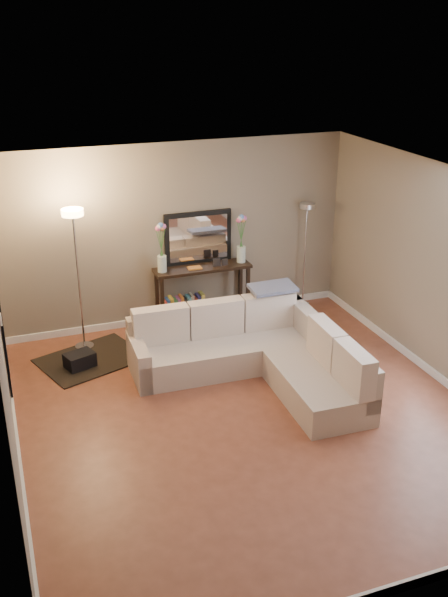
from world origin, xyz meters
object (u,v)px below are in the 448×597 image
object	(u,v)px
sectional_sofa	(257,353)
console_table	(197,292)
floor_lamp_lit	(76,252)
floor_lamp_unlit	(306,235)

from	to	relation	value
sectional_sofa	console_table	xyz separation A→B (m)	(-0.21, 1.74, 0.18)
floor_lamp_lit	console_table	bearing A→B (deg)	8.41
floor_lamp_lit	floor_lamp_unlit	xyz separation A→B (m)	(3.41, 0.29, -0.22)
sectional_sofa	floor_lamp_unlit	xyz separation A→B (m)	(1.51, 1.78, 0.84)
sectional_sofa	floor_lamp_unlit	size ratio (longest dim) A/B	1.46
console_table	floor_lamp_unlit	xyz separation A→B (m)	(1.72, 0.04, 0.66)
console_table	floor_lamp_unlit	distance (m)	1.85
sectional_sofa	floor_lamp_lit	distance (m)	2.64
sectional_sofa	console_table	world-z (taller)	console_table
sectional_sofa	floor_lamp_lit	bearing A→B (deg)	141.91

